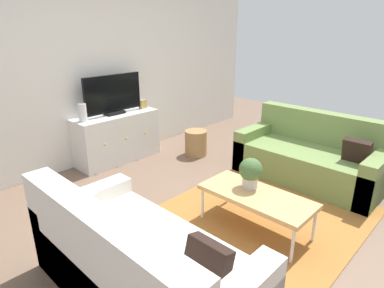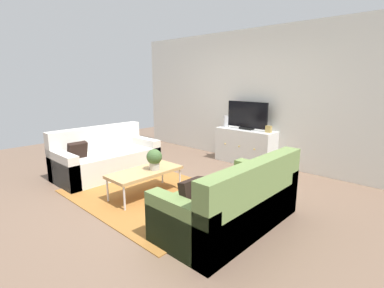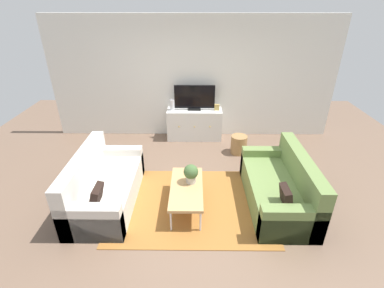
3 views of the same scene
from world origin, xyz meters
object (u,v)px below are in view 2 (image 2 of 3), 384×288
(coffee_table, at_px, (145,172))
(tv_console, at_px, (245,146))
(flat_screen_tv, at_px, (247,116))
(wicker_basket, at_px, (270,171))
(couch_right_side, at_px, (235,205))
(couch_left_side, at_px, (105,159))
(mantel_clock, at_px, (269,129))
(potted_plant, at_px, (154,158))
(glass_vase, at_px, (226,121))

(coffee_table, distance_m, tv_console, 2.50)
(flat_screen_tv, height_order, wicker_basket, flat_screen_tv)
(couch_right_side, bearing_deg, couch_left_side, 180.00)
(coffee_table, bearing_deg, couch_right_side, 4.73)
(couch_left_side, height_order, tv_console, couch_left_side)
(mantel_clock, bearing_deg, couch_right_side, -69.40)
(mantel_clock, bearing_deg, couch_left_side, -129.86)
(coffee_table, height_order, tv_console, tv_console)
(potted_plant, height_order, flat_screen_tv, flat_screen_tv)
(couch_left_side, distance_m, couch_right_side, 2.87)
(wicker_basket, bearing_deg, glass_vase, 153.94)
(couch_right_side, relative_size, coffee_table, 1.63)
(potted_plant, xyz_separation_m, flat_screen_tv, (0.05, 2.39, 0.42))
(potted_plant, bearing_deg, wicker_basket, 59.06)
(tv_console, bearing_deg, couch_right_side, -59.53)
(potted_plant, bearing_deg, mantel_clock, 76.88)
(mantel_clock, bearing_deg, potted_plant, -103.12)
(coffee_table, distance_m, wicker_basket, 2.09)
(tv_console, xyz_separation_m, flat_screen_tv, (0.00, 0.02, 0.63))
(coffee_table, xyz_separation_m, potted_plant, (0.07, 0.13, 0.20))
(flat_screen_tv, xyz_separation_m, wicker_basket, (0.95, -0.73, -0.79))
(coffee_table, relative_size, mantel_clock, 8.45)
(glass_vase, height_order, mantel_clock, glass_vase)
(couch_left_side, relative_size, flat_screen_tv, 1.98)
(mantel_clock, bearing_deg, glass_vase, 180.00)
(tv_console, distance_m, flat_screen_tv, 0.63)
(couch_left_side, distance_m, mantel_clock, 3.13)
(couch_right_side, relative_size, glass_vase, 7.47)
(glass_vase, bearing_deg, potted_plant, -79.13)
(potted_plant, distance_m, mantel_clock, 2.45)
(flat_screen_tv, xyz_separation_m, glass_vase, (-0.50, -0.02, -0.16))
(tv_console, relative_size, flat_screen_tv, 1.38)
(couch_right_side, relative_size, wicker_basket, 4.53)
(glass_vase, bearing_deg, flat_screen_tv, 2.27)
(couch_right_side, xyz_separation_m, glass_vase, (-1.90, 2.37, 0.54))
(couch_right_side, distance_m, wicker_basket, 1.73)
(coffee_table, xyz_separation_m, wicker_basket, (1.06, 1.79, -0.17))
(couch_right_side, distance_m, glass_vase, 3.09)
(couch_right_side, xyz_separation_m, tv_console, (-1.40, 2.37, 0.07))
(couch_right_side, height_order, mantel_clock, couch_right_side)
(couch_left_side, xyz_separation_m, potted_plant, (1.43, 0.00, 0.28))
(couch_left_side, distance_m, flat_screen_tv, 2.90)
(couch_left_side, height_order, mantel_clock, couch_left_side)
(coffee_table, bearing_deg, couch_left_side, 174.75)
(potted_plant, height_order, glass_vase, glass_vase)
(couch_left_side, height_order, glass_vase, glass_vase)
(mantel_clock, bearing_deg, wicker_basket, -58.03)
(couch_left_side, relative_size, mantel_clock, 13.75)
(coffee_table, height_order, potted_plant, potted_plant)
(flat_screen_tv, distance_m, mantel_clock, 0.55)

